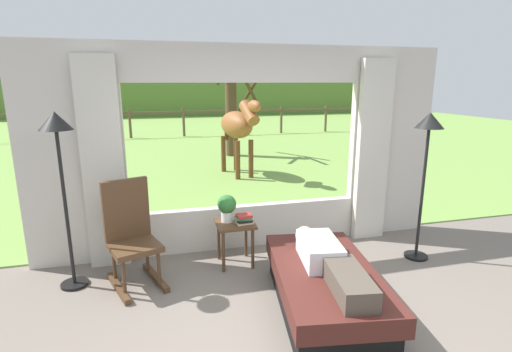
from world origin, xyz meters
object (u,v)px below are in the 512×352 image
object	(u,v)px
recliner_sofa	(325,287)
rocking_chair	(131,234)
book_stack	(244,219)
floor_lamp_left	(58,148)
reclining_person	(328,260)
pasture_tree	(232,112)
potted_plant	(227,206)
floor_lamp_right	(428,142)
side_table	(235,230)
horse	(238,126)

from	to	relation	value
recliner_sofa	rocking_chair	bearing A→B (deg)	159.56
recliner_sofa	book_stack	world-z (taller)	book_stack
rocking_chair	floor_lamp_left	world-z (taller)	floor_lamp_left
reclining_person	pasture_tree	distance (m)	8.01
rocking_chair	potted_plant	xyz separation A→B (m)	(1.07, 0.20, 0.16)
recliner_sofa	pasture_tree	world-z (taller)	pasture_tree
recliner_sofa	floor_lamp_right	world-z (taller)	floor_lamp_right
recliner_sofa	pasture_tree	size ratio (longest dim) A/B	0.62
book_stack	floor_lamp_left	bearing A→B (deg)	-179.80
potted_plant	floor_lamp_right	distance (m)	2.43
floor_lamp_right	pasture_tree	bearing A→B (deg)	97.08
rocking_chair	potted_plant	distance (m)	1.10
pasture_tree	reclining_person	bearing A→B (deg)	-94.86
recliner_sofa	potted_plant	bearing A→B (deg)	129.60
rocking_chair	book_stack	size ratio (longest dim) A/B	5.03
recliner_sofa	floor_lamp_left	size ratio (longest dim) A/B	0.99
reclining_person	floor_lamp_right	bearing A→B (deg)	35.65
recliner_sofa	pasture_tree	bearing A→B (deg)	93.92
reclining_person	book_stack	bearing A→B (deg)	124.29
book_stack	pasture_tree	distance (m)	6.97
side_table	floor_lamp_right	distance (m)	2.45
book_stack	horse	xyz separation A→B (m)	(0.87, 4.38, 0.58)
recliner_sofa	horse	bearing A→B (deg)	95.35
recliner_sofa	floor_lamp_left	world-z (taller)	floor_lamp_left
book_stack	floor_lamp_left	world-z (taller)	floor_lamp_left
recliner_sofa	rocking_chair	world-z (taller)	rocking_chair
book_stack	recliner_sofa	bearing A→B (deg)	-63.51
horse	book_stack	bearing A→B (deg)	67.12
reclining_person	rocking_chair	distance (m)	2.06
floor_lamp_left	pasture_tree	distance (m)	7.49
recliner_sofa	potted_plant	world-z (taller)	potted_plant
recliner_sofa	floor_lamp_left	bearing A→B (deg)	164.76
reclining_person	floor_lamp_left	xyz separation A→B (m)	(-2.39, 1.12, 0.96)
reclining_person	potted_plant	xyz separation A→B (m)	(-0.71, 1.24, 0.18)
recliner_sofa	floor_lamp_left	distance (m)	2.91
book_stack	floor_lamp_left	size ratio (longest dim) A/B	0.12
floor_lamp_left	side_table	bearing A→B (deg)	2.11
side_table	pasture_tree	world-z (taller)	pasture_tree
rocking_chair	floor_lamp_right	xyz separation A→B (m)	(3.34, -0.25, 0.89)
book_stack	potted_plant	bearing A→B (deg)	145.91
reclining_person	pasture_tree	size ratio (longest dim) A/B	0.49
horse	potted_plant	bearing A→B (deg)	64.57
rocking_chair	side_table	distance (m)	1.16
recliner_sofa	floor_lamp_right	size ratio (longest dim) A/B	1.02
reclining_person	horse	world-z (taller)	horse
reclining_person	floor_lamp_right	size ratio (longest dim) A/B	0.81
pasture_tree	floor_lamp_right	bearing A→B (deg)	-82.92
rocking_chair	horse	distance (m)	4.97
recliner_sofa	book_stack	distance (m)	1.25
recliner_sofa	horse	size ratio (longest dim) A/B	1.00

